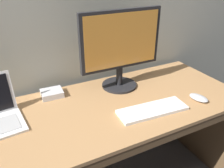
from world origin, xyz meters
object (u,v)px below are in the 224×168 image
(external_monitor, at_px, (121,46))
(wired_keyboard, at_px, (153,110))
(computer_mouse, at_px, (199,98))
(external_drive_box, at_px, (52,93))

(external_monitor, xyz_separation_m, wired_keyboard, (0.02, -0.34, -0.28))
(wired_keyboard, distance_m, computer_mouse, 0.33)
(external_monitor, distance_m, external_drive_box, 0.53)
(wired_keyboard, height_order, computer_mouse, computer_mouse)
(external_monitor, bearing_deg, computer_mouse, -46.80)
(computer_mouse, relative_size, external_drive_box, 0.92)
(wired_keyboard, xyz_separation_m, computer_mouse, (0.33, -0.03, 0.01))
(external_monitor, height_order, computer_mouse, external_monitor)
(computer_mouse, bearing_deg, wired_keyboard, 160.06)
(computer_mouse, bearing_deg, external_monitor, 118.40)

